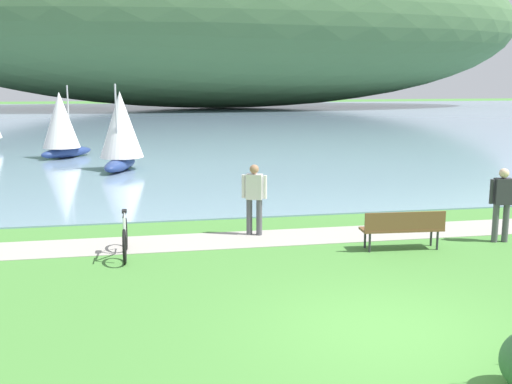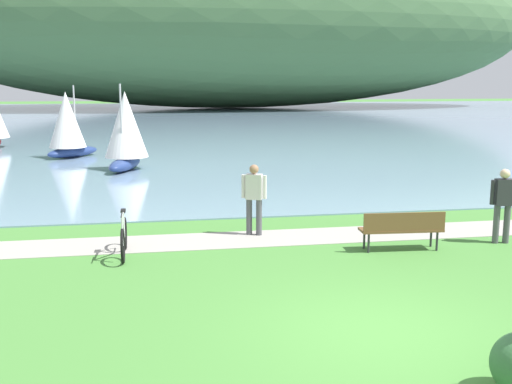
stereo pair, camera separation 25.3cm
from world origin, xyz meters
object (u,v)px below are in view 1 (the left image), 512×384
(park_bench_near_camera, at_px, (403,227))
(sailboat_toward_hillside, at_px, (61,124))
(person_on_the_grass, at_px, (502,200))
(person_at_shoreline, at_px, (254,195))
(bicycle_leaning_near_bench, at_px, (125,238))
(sailboat_nearest_to_shore, at_px, (121,130))

(park_bench_near_camera, relative_size, sailboat_toward_hillside, 0.54)
(person_on_the_grass, height_order, sailboat_toward_hillside, sailboat_toward_hillside)
(park_bench_near_camera, relative_size, person_at_shoreline, 1.07)
(bicycle_leaning_near_bench, distance_m, person_on_the_grass, 8.46)
(park_bench_near_camera, relative_size, bicycle_leaning_near_bench, 1.03)
(person_at_shoreline, height_order, person_on_the_grass, same)
(person_on_the_grass, bearing_deg, sailboat_toward_hillside, 123.68)
(bicycle_leaning_near_bench, bearing_deg, park_bench_near_camera, -5.95)
(person_at_shoreline, bearing_deg, person_on_the_grass, -17.14)
(person_at_shoreline, bearing_deg, park_bench_near_camera, -32.62)
(person_at_shoreline, relative_size, sailboat_toward_hillside, 0.51)
(person_on_the_grass, xyz_separation_m, sailboat_toward_hillside, (-11.57, 17.35, 0.64))
(person_on_the_grass, xyz_separation_m, sailboat_nearest_to_shore, (-8.76, 12.99, 0.69))
(park_bench_near_camera, distance_m, person_at_shoreline, 3.52)
(park_bench_near_camera, height_order, sailboat_toward_hillside, sailboat_toward_hillside)
(person_at_shoreline, relative_size, sailboat_nearest_to_shore, 0.49)
(person_at_shoreline, xyz_separation_m, sailboat_nearest_to_shore, (-3.34, 11.32, 0.69))
(park_bench_near_camera, xyz_separation_m, sailboat_nearest_to_shore, (-6.28, 13.20, 1.15))
(bicycle_leaning_near_bench, height_order, person_on_the_grass, person_on_the_grass)
(bicycle_leaning_near_bench, bearing_deg, sailboat_nearest_to_shore, 91.52)
(park_bench_near_camera, height_order, bicycle_leaning_near_bench, bicycle_leaning_near_bench)
(bicycle_leaning_near_bench, xyz_separation_m, person_at_shoreline, (3.01, 1.26, 0.58))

